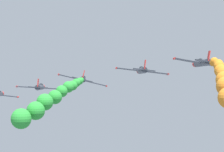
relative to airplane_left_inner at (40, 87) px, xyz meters
name	(u,v)px	position (x,y,z in m)	size (l,w,h in m)	color
airplane_left_inner	(40,87)	(0.00, 0.00, 0.00)	(9.56, 10.35, 2.35)	#333842
airplane_right_inner	(83,80)	(8.93, -8.26, 1.54)	(9.38, 10.35, 3.12)	#333842
smoke_trail_right_inner	(45,103)	(3.97, -31.18, -1.87)	(9.54, 22.61, 7.11)	green
airplane_left_outer	(142,70)	(19.62, -14.32, 3.18)	(9.54, 10.35, 2.59)	#333842
airplane_right_outer	(202,63)	(28.48, -23.62, 4.23)	(9.47, 10.35, 2.87)	#333842
smoke_trail_right_outer	(224,81)	(27.09, -43.64, 1.29)	(3.90, 19.06, 6.56)	orange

